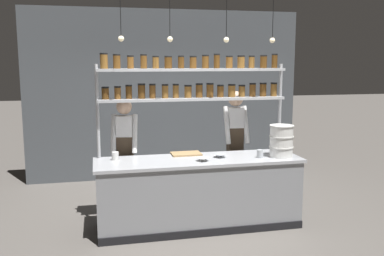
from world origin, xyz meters
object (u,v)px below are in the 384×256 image
(container_stack, at_px, (281,141))
(spice_shelf_unit, at_px, (193,86))
(chef_center, at_px, (235,140))
(prep_bowl_near_left, at_px, (203,159))
(serving_cup_by_board, at_px, (115,156))
(serving_cup_front, at_px, (260,154))
(prep_bowl_center_front, at_px, (220,156))
(chef_left, at_px, (125,150))
(cutting_board, at_px, (186,154))

(container_stack, bearing_deg, spice_shelf_unit, 157.07)
(chef_center, relative_size, prep_bowl_near_left, 10.39)
(spice_shelf_unit, distance_m, serving_cup_by_board, 1.39)
(container_stack, bearing_deg, serving_cup_front, 177.07)
(chef_center, bearing_deg, prep_bowl_center_front, -121.23)
(container_stack, distance_m, prep_bowl_near_left, 1.09)
(chef_center, height_order, serving_cup_front, chef_center)
(spice_shelf_unit, distance_m, container_stack, 1.38)
(chef_left, bearing_deg, prep_bowl_center_front, -14.51)
(spice_shelf_unit, distance_m, prep_bowl_center_front, 1.00)
(spice_shelf_unit, height_order, prep_bowl_center_front, spice_shelf_unit)
(prep_bowl_center_front, bearing_deg, serving_cup_front, -14.32)
(serving_cup_by_board, bearing_deg, serving_cup_front, -8.56)
(spice_shelf_unit, bearing_deg, cutting_board, -154.84)
(chef_center, height_order, serving_cup_by_board, chef_center)
(chef_center, height_order, container_stack, chef_center)
(spice_shelf_unit, distance_m, serving_cup_front, 1.27)
(chef_center, xyz_separation_m, serving_cup_front, (0.08, -0.81, -0.04))
(serving_cup_front, xyz_separation_m, serving_cup_by_board, (-1.87, 0.28, -0.00))
(spice_shelf_unit, relative_size, chef_left, 1.54)
(chef_center, height_order, prep_bowl_center_front, chef_center)
(prep_bowl_near_left, relative_size, serving_cup_by_board, 1.59)
(chef_center, bearing_deg, prep_bowl_near_left, -128.89)
(spice_shelf_unit, xyz_separation_m, chef_left, (-0.91, 0.26, -0.89))
(chef_left, distance_m, cutting_board, 0.86)
(prep_bowl_near_left, height_order, prep_bowl_center_front, same)
(container_stack, distance_m, serving_cup_front, 0.33)
(chef_left, xyz_separation_m, cutting_board, (0.80, -0.31, -0.03))
(container_stack, xyz_separation_m, cutting_board, (-1.20, 0.41, -0.20))
(chef_center, xyz_separation_m, serving_cup_by_board, (-1.79, -0.53, -0.04))
(container_stack, bearing_deg, prep_bowl_near_left, -179.47)
(chef_left, height_order, serving_cup_by_board, chef_left)
(prep_bowl_near_left, xyz_separation_m, serving_cup_front, (0.78, 0.02, 0.03))
(prep_bowl_center_front, distance_m, serving_cup_front, 0.53)
(prep_bowl_near_left, bearing_deg, chef_center, 49.83)
(container_stack, relative_size, prep_bowl_near_left, 2.54)
(cutting_board, relative_size, serving_cup_front, 3.78)
(cutting_board, bearing_deg, container_stack, -18.77)
(chef_center, bearing_deg, spice_shelf_unit, -152.07)
(prep_bowl_center_front, bearing_deg, prep_bowl_near_left, -150.31)
(container_stack, xyz_separation_m, prep_bowl_center_front, (-0.80, 0.14, -0.19))
(spice_shelf_unit, distance_m, prep_bowl_near_left, 1.02)
(chef_center, relative_size, serving_cup_front, 16.44)
(prep_bowl_center_front, xyz_separation_m, serving_cup_by_board, (-1.36, 0.15, 0.03))
(container_stack, relative_size, prep_bowl_center_front, 2.53)
(container_stack, relative_size, serving_cup_by_board, 4.03)
(prep_bowl_near_left, bearing_deg, serving_cup_front, 1.82)
(chef_left, height_order, chef_center, chef_center)
(chef_center, bearing_deg, cutting_board, -152.27)
(chef_left, xyz_separation_m, prep_bowl_near_left, (0.93, -0.73, -0.02))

